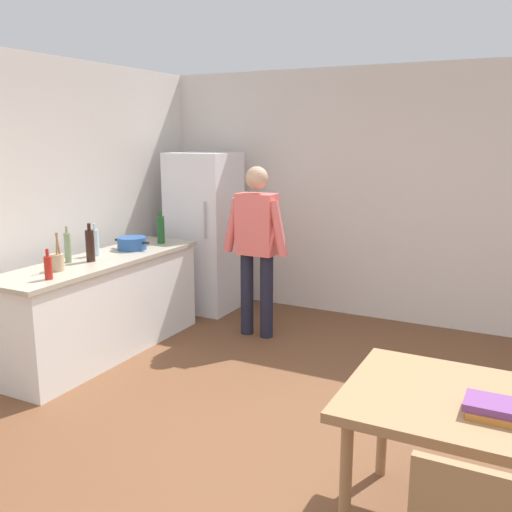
% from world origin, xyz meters
% --- Properties ---
extents(ground_plane, '(14.00, 14.00, 0.00)m').
position_xyz_m(ground_plane, '(0.00, 0.00, 0.00)').
color(ground_plane, brown).
extents(wall_back, '(6.40, 0.12, 2.70)m').
position_xyz_m(wall_back, '(0.00, 3.00, 1.35)').
color(wall_back, silver).
rests_on(wall_back, ground_plane).
extents(kitchen_counter, '(0.64, 2.20, 0.90)m').
position_xyz_m(kitchen_counter, '(-2.00, 0.80, 0.45)').
color(kitchen_counter, white).
rests_on(kitchen_counter, ground_plane).
extents(refrigerator, '(0.70, 0.67, 1.80)m').
position_xyz_m(refrigerator, '(-1.90, 2.40, 0.90)').
color(refrigerator, white).
rests_on(refrigerator, ground_plane).
extents(person, '(0.70, 0.22, 1.70)m').
position_xyz_m(person, '(-0.95, 1.85, 0.98)').
color(person, '#1E1E2D').
rests_on(person, ground_plane).
extents(dining_table, '(1.40, 0.90, 0.75)m').
position_xyz_m(dining_table, '(1.40, -0.30, 0.67)').
color(dining_table, '#9E754C').
rests_on(dining_table, ground_plane).
extents(cooking_pot, '(0.40, 0.28, 0.12)m').
position_xyz_m(cooking_pot, '(-2.01, 1.25, 0.96)').
color(cooking_pot, '#285193').
rests_on(cooking_pot, kitchen_counter).
extents(utensil_jar, '(0.11, 0.11, 0.32)m').
position_xyz_m(utensil_jar, '(-1.99, 0.27, 0.98)').
color(utensil_jar, tan).
rests_on(utensil_jar, kitchen_counter).
extents(bottle_sauce_red, '(0.06, 0.06, 0.24)m').
position_xyz_m(bottle_sauce_red, '(-1.83, 0.04, 1.00)').
color(bottle_sauce_red, '#B22319').
rests_on(bottle_sauce_red, kitchen_counter).
extents(bottle_wine_dark, '(0.08, 0.08, 0.34)m').
position_xyz_m(bottle_wine_dark, '(-1.99, 0.66, 1.05)').
color(bottle_wine_dark, black).
rests_on(bottle_wine_dark, kitchen_counter).
extents(bottle_water_clear, '(0.07, 0.07, 0.30)m').
position_xyz_m(bottle_water_clear, '(-2.12, 0.87, 1.03)').
color(bottle_water_clear, silver).
rests_on(bottle_water_clear, kitchen_counter).
extents(bottle_vinegar_tall, '(0.06, 0.06, 0.32)m').
position_xyz_m(bottle_vinegar_tall, '(-2.14, 0.55, 1.04)').
color(bottle_vinegar_tall, gray).
rests_on(bottle_vinegar_tall, kitchen_counter).
extents(bottle_wine_green, '(0.08, 0.08, 0.34)m').
position_xyz_m(bottle_wine_green, '(-1.95, 1.64, 1.05)').
color(bottle_wine_green, '#1E5123').
rests_on(bottle_wine_green, kitchen_counter).
extents(book_stack, '(0.27, 0.20, 0.07)m').
position_xyz_m(book_stack, '(1.41, -0.42, 0.79)').
color(book_stack, orange).
rests_on(book_stack, dining_table).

